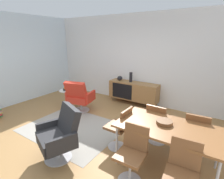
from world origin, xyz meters
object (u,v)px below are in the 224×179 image
Objects in this scene: dining_chair_back_right at (196,132)px; dining_chair_front_left at (132,152)px; vase_cobalt at (131,77)px; vase_sculptural_dark at (120,78)px; armchair_black_shell at (60,134)px; side_table_round at (67,96)px; dining_chair_front_right at (182,172)px; lounge_chair_red at (79,96)px; fruit_bowl at (66,89)px; sideboard at (133,91)px; wooden_bowl_on_table at (164,122)px; dining_table at (169,129)px; dining_chair_back_left at (157,122)px; dining_chair_near_window at (120,126)px.

dining_chair_back_right is 1.32m from dining_chair_front_left.
vase_cobalt is 0.41m from vase_sculptural_dark.
armchair_black_shell is 2.48m from side_table_round.
vase_sculptural_dark is (-0.40, 0.00, -0.08)m from vase_cobalt.
dining_chair_front_right reaches higher than side_table_round.
side_table_round is at bearing 171.99° from lounge_chair_red.
armchair_black_shell is 2.48m from fruit_bowl.
vase_cobalt is 3.09m from armchair_black_shell.
wooden_bowl_on_table is at bearing -53.60° from sideboard.
dining_table is at bearing -26.38° from wooden_bowl_on_table.
vase_sculptural_dark is 1.80m from side_table_round.
vase_sculptural_dark is 2.55m from dining_chair_back_left.
vase_cobalt reaches higher than side_table_round.
vase_sculptural_dark is 0.34× the size of side_table_round.
dining_chair_front_right is 0.90× the size of lounge_chair_red.
sideboard is at bearing 128.80° from dining_chair_back_left.
lounge_chair_red is at bearing 149.23° from dining_chair_front_left.
wooden_bowl_on_table is at bearing -15.56° from fruit_bowl.
dining_chair_near_window is 1.36m from dining_chair_back_right.
lounge_chair_red reaches higher than dining_chair_back_left.
dining_chair_front_right reaches higher than sideboard.
wooden_bowl_on_table is 0.30× the size of dining_chair_front_left.
dining_chair_back_right is at bearing -6.13° from fruit_bowl.
wooden_bowl_on_table is (2.14, -2.22, -0.02)m from vase_sculptural_dark.
lounge_chair_red is 2.01m from armchair_black_shell.
dining_chair_front_right is at bearing -53.77° from sideboard.
sideboard is 1.73m from lounge_chair_red.
vase_sculptural_dark reaches higher than wooden_bowl_on_table.
side_table_round is at bearing 153.36° from dining_chair_front_left.
lounge_chair_red is (-1.04, -1.38, 0.03)m from sideboard.
dining_chair_back_right and dining_chair_back_left have the same top height.
dining_chair_front_right is at bearing -90.41° from dining_chair_back_right.
side_table_round is 0.24m from fruit_bowl.
wooden_bowl_on_table is 0.30× the size of dining_chair_back_left.
dining_chair_back_left is (-0.70, 1.12, 0.00)m from dining_chair_front_right.
dining_chair_back_right reaches higher than side_table_round.
lounge_chair_red reaches higher than dining_chair_back_right.
dining_chair_front_right is 1.12m from dining_chair_back_right.
vase_sculptural_dark is 3.40m from dining_chair_front_left.
dining_table is at bearing -122.33° from dining_chair_back_right.
dining_chair_front_left is (-0.70, 0.00, 0.00)m from dining_chair_front_right.
vase_sculptural_dark is 0.20× the size of dining_chair_near_window.
sideboard is 0.45m from vase_cobalt.
wooden_bowl_on_table is 1.79m from armchair_black_shell.
dining_table is at bearing -15.85° from fruit_bowl.
dining_chair_front_right is 3.42m from lounge_chair_red.
vase_cobalt is (-0.11, 0.00, 0.44)m from sideboard.
vase_cobalt is at bearing 39.81° from side_table_round.
armchair_black_shell is (-1.28, -0.24, -0.00)m from dining_chair_front_left.
dining_chair_near_window is (-0.89, -0.00, -0.23)m from dining_table.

